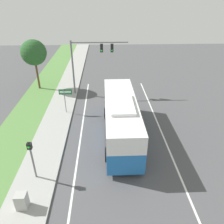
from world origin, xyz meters
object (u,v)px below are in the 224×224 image
(bus, at_px, (121,117))
(signal_gantry, at_px, (89,57))
(pedestrian_signal, at_px, (31,155))
(utility_cabinet, at_px, (22,201))
(street_sign, at_px, (65,96))

(bus, xyz_separation_m, signal_gantry, (-2.95, 9.17, 2.63))
(pedestrian_signal, height_order, utility_cabinet, pedestrian_signal)
(pedestrian_signal, bearing_deg, street_sign, 84.94)
(pedestrian_signal, relative_size, street_sign, 1.09)
(bus, height_order, pedestrian_signal, bus)
(utility_cabinet, bearing_deg, bus, 48.67)
(street_sign, bearing_deg, pedestrian_signal, -95.06)
(pedestrian_signal, distance_m, street_sign, 9.08)
(signal_gantry, bearing_deg, street_sign, -115.54)
(bus, distance_m, utility_cabinet, 9.43)
(utility_cabinet, bearing_deg, street_sign, 85.32)
(utility_cabinet, bearing_deg, pedestrian_signal, 86.75)
(pedestrian_signal, height_order, street_sign, pedestrian_signal)
(bus, xyz_separation_m, utility_cabinet, (-6.17, -7.01, -1.33))
(pedestrian_signal, bearing_deg, signal_gantry, 77.42)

